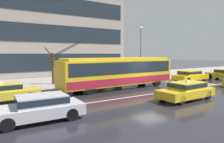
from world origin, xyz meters
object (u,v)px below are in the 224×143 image
taxi_oncoming_near (186,90)px  pedestrian_approaching_curb (116,67)px  trolleybus (119,71)px  pedestrian_walking_past (121,69)px  taxi_ahead_of_bus (190,75)px  pedestrian_at_shelter (100,73)px  street_lamp (141,49)px  private_car_oncoming (40,107)px  taxi_queued_behind_bus (3,92)px  bus_shelter (100,66)px  street_tree_bare (53,66)px

taxi_oncoming_near → pedestrian_approaching_curb: 10.76m
trolleybus → pedestrian_walking_past: size_ratio=6.69×
taxi_ahead_of_bus → pedestrian_at_shelter: size_ratio=2.79×
trolleybus → pedestrian_approaching_curb: bearing=59.8°
pedestrian_at_shelter → pedestrian_approaching_curb: bearing=12.1°
pedestrian_approaching_curb → pedestrian_walking_past: bearing=-106.2°
pedestrian_walking_past → street_lamp: 3.56m
private_car_oncoming → taxi_ahead_of_bus: bearing=15.7°
pedestrian_walking_past → taxi_queued_behind_bus: bearing=-167.3°
taxi_oncoming_near → bus_shelter: size_ratio=1.21×
pedestrian_walking_past → pedestrian_approaching_curb: bearing=73.8°
taxi_queued_behind_bus → trolleybus: bearing=2.1°
pedestrian_at_shelter → pedestrian_walking_past: size_ratio=0.88×
taxi_oncoming_near → bus_shelter: (-1.67, 9.70, 1.28)m
trolleybus → street_tree_bare: (-4.83, 5.06, 0.38)m
pedestrian_at_shelter → street_tree_bare: (-4.73, 1.48, 0.86)m
taxi_ahead_of_bus → street_tree_bare: street_tree_bare is taller
street_lamp → taxi_ahead_of_bus: bearing=-27.8°
street_lamp → street_tree_bare: bearing=163.8°
pedestrian_approaching_curb → street_lamp: (2.23, -1.80, 2.10)m
bus_shelter → street_lamp: size_ratio=0.60×
trolleybus → private_car_oncoming: trolleybus is taller
trolleybus → street_tree_bare: size_ratio=3.28×
pedestrian_at_shelter → pedestrian_walking_past: bearing=-34.1°
taxi_queued_behind_bus → taxi_ahead_of_bus: same height
pedestrian_at_shelter → taxi_ahead_of_bus: bearing=-22.1°
private_car_oncoming → street_tree_bare: bearing=70.9°
taxi_ahead_of_bus → street_lamp: bearing=152.2°
trolleybus → street_lamp: 5.64m
taxi_queued_behind_bus → private_car_oncoming: (1.22, -5.34, -0.00)m
pedestrian_walking_past → taxi_ahead_of_bus: bearing=-18.8°
bus_shelter → street_tree_bare: 4.91m
taxi_queued_behind_bus → street_lamp: 14.99m
trolleybus → taxi_oncoming_near: 6.76m
pedestrian_at_shelter → pedestrian_walking_past: 2.41m
pedestrian_walking_past → street_tree_bare: 7.25m
pedestrian_walking_past → taxi_oncoming_near: bearing=-93.2°
pedestrian_approaching_curb → trolleybus: bearing=-120.2°
bus_shelter → taxi_oncoming_near: bearing=-80.2°
pedestrian_approaching_curb → taxi_oncoming_near: bearing=-95.5°
taxi_queued_behind_bus → private_car_oncoming: taxi_queued_behind_bus is taller
taxi_oncoming_near → pedestrian_at_shelter: pedestrian_at_shelter is taller
trolleybus → pedestrian_walking_past: 2.92m
taxi_queued_behind_bus → bus_shelter: 10.19m
street_tree_bare → taxi_ahead_of_bus: bearing=-20.6°
pedestrian_at_shelter → taxi_queued_behind_bus: bearing=-157.9°
street_tree_bare → pedestrian_at_shelter: bearing=-17.4°
pedestrian_approaching_curb → street_tree_bare: (-7.22, 0.95, 0.22)m
trolleybus → pedestrian_walking_past: (1.86, 2.25, 0.02)m
taxi_queued_behind_bus → pedestrian_at_shelter: pedestrian_at_shelter is taller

